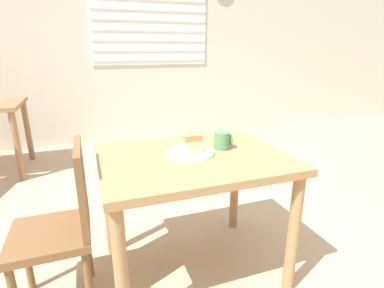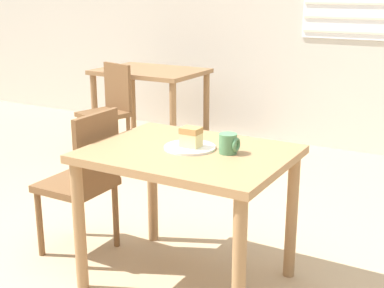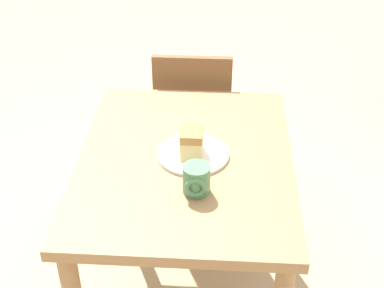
% 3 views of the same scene
% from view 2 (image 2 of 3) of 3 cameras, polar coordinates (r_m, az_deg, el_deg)
% --- Properties ---
extents(dining_table_near, '(0.97, 0.75, 0.72)m').
position_cam_2_polar(dining_table_near, '(2.63, -0.44, -2.96)').
color(dining_table_near, '#9E754C').
rests_on(dining_table_near, ground_plane).
extents(dining_table_far, '(0.99, 0.72, 0.74)m').
position_cam_2_polar(dining_table_far, '(5.16, -4.45, 6.66)').
color(dining_table_far, olive).
rests_on(dining_table_far, ground_plane).
extents(chair_near_window, '(0.36, 0.36, 0.84)m').
position_cam_2_polar(chair_near_window, '(3.05, -11.44, -3.67)').
color(chair_near_window, brown).
rests_on(chair_near_window, ground_plane).
extents(chair_far_corner, '(0.45, 0.45, 0.84)m').
position_cam_2_polar(chair_far_corner, '(4.81, -8.87, 3.80)').
color(chair_far_corner, brown).
rests_on(chair_far_corner, ground_plane).
extents(plate, '(0.25, 0.25, 0.01)m').
position_cam_2_polar(plate, '(2.62, -0.23, -0.36)').
color(plate, white).
rests_on(plate, dining_table_near).
extents(cake_slice, '(0.09, 0.08, 0.10)m').
position_cam_2_polar(cake_slice, '(2.60, -0.06, 0.74)').
color(cake_slice, '#E5CC89').
rests_on(cake_slice, plate).
extents(coffee_mug, '(0.10, 0.09, 0.10)m').
position_cam_2_polar(coffee_mug, '(2.54, 3.93, 0.04)').
color(coffee_mug, '#4C8456').
rests_on(coffee_mug, dining_table_near).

